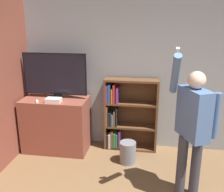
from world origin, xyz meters
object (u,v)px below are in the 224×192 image
Objects in this scene: television at (55,75)px; waste_bin at (128,152)px; bookshelf at (125,116)px; person at (193,123)px; game_console at (53,100)px.

television reaches higher than waste_bin.
person is (0.97, -1.21, 0.42)m from bookshelf.
person is (2.13, -0.78, 0.05)m from game_console.
game_console is at bearing 175.79° from waste_bin.
person is at bearing -20.16° from game_console.
television is 4.47× the size of game_console.
person is 1.41m from waste_bin.
bookshelf is at bearing 20.26° from game_console.
television is at bearing -141.21° from person.
television is 1.80m from waste_bin.
television is 3.06× the size of waste_bin.
person reaches higher than game_console.
game_console is 1.50m from waste_bin.
person reaches higher than television.
game_console is at bearing -79.10° from television.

